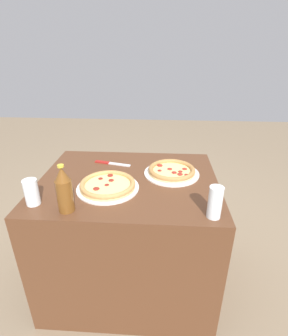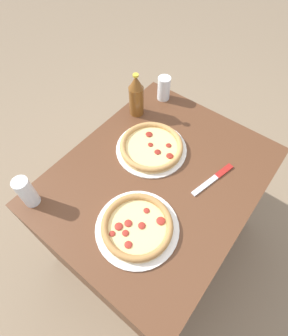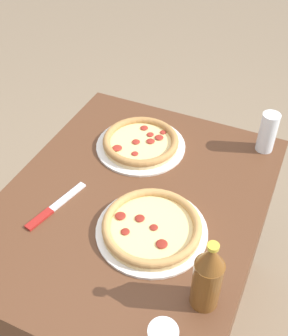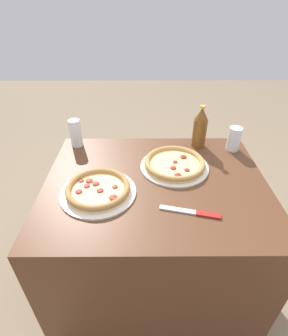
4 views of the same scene
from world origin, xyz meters
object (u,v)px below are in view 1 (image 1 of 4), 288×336
(pizza_salami, at_px, (108,185))
(beer_bottle, at_px, (64,190))
(glass_orange_juice, at_px, (215,204))
(knife, at_px, (111,163))
(pizza_pepperoni, at_px, (172,171))
(glass_cola, at_px, (32,193))

(pizza_salami, height_order, beer_bottle, beer_bottle)
(pizza_salami, relative_size, glass_orange_juice, 2.20)
(pizza_salami, xyz_separation_m, knife, (-0.04, 0.30, -0.02))
(pizza_salami, height_order, glass_orange_juice, glass_orange_juice)
(pizza_pepperoni, bearing_deg, knife, 162.55)
(glass_orange_juice, relative_size, glass_cola, 1.17)
(glass_orange_juice, xyz_separation_m, beer_bottle, (-0.65, 0.01, 0.04))
(pizza_pepperoni, xyz_separation_m, glass_orange_juice, (0.17, -0.40, 0.05))
(pizza_pepperoni, height_order, beer_bottle, beer_bottle)
(pizza_pepperoni, xyz_separation_m, beer_bottle, (-0.48, -0.39, 0.09))
(pizza_salami, relative_size, beer_bottle, 1.43)
(beer_bottle, bearing_deg, pizza_salami, 54.39)
(glass_orange_juice, distance_m, beer_bottle, 0.65)
(glass_orange_juice, relative_size, beer_bottle, 0.65)
(glass_cola, height_order, knife, glass_cola)
(glass_cola, bearing_deg, beer_bottle, -13.41)
(beer_bottle, xyz_separation_m, knife, (0.11, 0.51, -0.10))
(glass_cola, bearing_deg, pizza_pepperoni, 28.24)
(glass_cola, distance_m, beer_bottle, 0.18)
(pizza_pepperoni, height_order, knife, pizza_pepperoni)
(pizza_salami, xyz_separation_m, glass_cola, (-0.32, -0.16, 0.04))
(beer_bottle, bearing_deg, glass_cola, 166.59)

